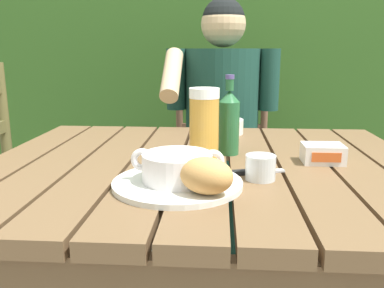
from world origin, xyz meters
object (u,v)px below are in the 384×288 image
object	(u,v)px
serving_plate	(178,183)
table_knife	(250,172)
chair_near_diner	(221,163)
water_glass_small	(260,167)
beer_bottle	(229,121)
butter_tub	(323,154)
beer_glass	(205,125)
diner_bowl	(222,126)
soup_bowl	(177,166)
bread_roll	(206,176)
person_eating	(221,121)

from	to	relation	value
serving_plate	table_knife	xyz separation A→B (m)	(0.16, 0.10, -0.00)
chair_near_diner	water_glass_small	xyz separation A→B (m)	(0.08, -1.05, 0.29)
beer_bottle	butter_tub	distance (m)	0.26
beer_glass	diner_bowl	distance (m)	0.37
soup_bowl	bread_roll	size ratio (longest dim) A/B	1.54
person_eating	serving_plate	bearing A→B (deg)	-95.97
beer_glass	table_knife	xyz separation A→B (m)	(0.11, -0.11, -0.09)
chair_near_diner	beer_bottle	distance (m)	0.90
chair_near_diner	beer_bottle	xyz separation A→B (m)	(0.02, -0.83, 0.36)
butter_tub	diner_bowl	world-z (taller)	diner_bowl
beer_glass	soup_bowl	bearing A→B (deg)	-103.82
person_eating	table_knife	distance (m)	0.82
chair_near_diner	table_knife	distance (m)	1.05
serving_plate	diner_bowl	bearing A→B (deg)	80.22
chair_near_diner	bread_roll	xyz separation A→B (m)	(-0.03, -1.18, 0.31)
serving_plate	butter_tub	size ratio (longest dim) A/B	2.71
table_knife	butter_tub	bearing A→B (deg)	29.99
soup_bowl	beer_bottle	size ratio (longest dim) A/B	0.91
chair_near_diner	table_knife	bearing A→B (deg)	-86.36
water_glass_small	diner_bowl	size ratio (longest dim) A/B	0.47
person_eating	beer_bottle	xyz separation A→B (m)	(0.02, -0.63, 0.11)
bread_roll	beer_glass	world-z (taller)	beer_glass
bread_roll	water_glass_small	xyz separation A→B (m)	(0.12, 0.13, -0.02)
water_glass_small	person_eating	bearing A→B (deg)	95.78
beer_bottle	table_knife	xyz separation A→B (m)	(0.05, -0.19, -0.09)
serving_plate	beer_bottle	world-z (taller)	beer_bottle
person_eating	beer_bottle	size ratio (longest dim) A/B	5.63
table_knife	diner_bowl	size ratio (longest dim) A/B	0.96
beer_glass	butter_tub	xyz separation A→B (m)	(0.31, 0.00, -0.07)
water_glass_small	butter_tub	bearing A→B (deg)	41.08
person_eating	water_glass_small	world-z (taller)	person_eating
serving_plate	soup_bowl	world-z (taller)	soup_bowl
serving_plate	beer_bottle	distance (m)	0.32
bread_roll	soup_bowl	bearing A→B (deg)	130.60
person_eating	diner_bowl	world-z (taller)	person_eating
bread_roll	water_glass_small	distance (m)	0.18
water_glass_small	table_knife	size ratio (longest dim) A/B	0.49
beer_bottle	table_knife	size ratio (longest dim) A/B	1.58
butter_tub	serving_plate	bearing A→B (deg)	-149.46
beer_glass	butter_tub	world-z (taller)	beer_glass
chair_near_diner	table_knife	world-z (taller)	chair_near_diner
person_eating	serving_plate	xyz separation A→B (m)	(-0.10, -0.91, 0.02)
chair_near_diner	soup_bowl	bearing A→B (deg)	-95.07
soup_bowl	diner_bowl	bearing A→B (deg)	80.22
water_glass_small	butter_tub	distance (m)	0.23
beer_bottle	person_eating	bearing A→B (deg)	91.72
water_glass_small	table_knife	bearing A→B (deg)	115.76
chair_near_diner	beer_bottle	world-z (taller)	chair_near_diner
bread_roll	beer_glass	distance (m)	0.29
person_eating	table_knife	xyz separation A→B (m)	(0.07, -0.82, 0.02)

